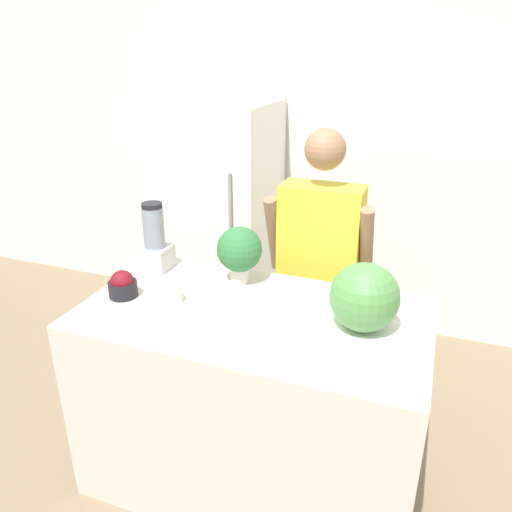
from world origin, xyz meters
The scene contains 10 objects.
wall_back centered at (0.00, 2.16, 1.30)m, with size 8.00×0.06×2.60m.
counter_island centered at (0.00, 0.41, 0.47)m, with size 1.52×0.83×0.94m.
refrigerator centered at (-0.72, 1.75, 0.83)m, with size 0.67×0.73×1.67m.
person centered at (0.13, 1.11, 0.83)m, with size 0.58×0.26×1.63m.
cutting_board centered at (0.47, 0.41, 0.95)m, with size 0.43×0.25×0.01m.
watermelon centered at (0.47, 0.43, 1.09)m, with size 0.28×0.28×0.28m.
bowl_cherries centered at (-0.62, 0.35, 0.99)m, with size 0.13×0.13×0.13m.
bowl_cream centered at (-0.39, 0.37, 0.98)m, with size 0.12×0.12×0.10m.
blender centered at (-0.63, 0.67, 1.09)m, with size 0.15×0.15×0.35m.
potted_plant centered at (-0.17, 0.67, 1.10)m, with size 0.22×0.22×0.28m.
Camera 1 is at (0.68, -1.37, 2.02)m, focal length 35.00 mm.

